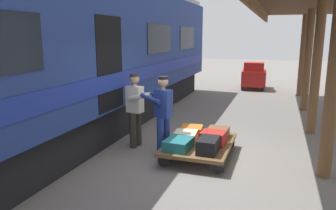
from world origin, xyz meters
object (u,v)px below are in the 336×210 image
at_px(suitcase_brown_leather, 218,133).
at_px(suitcase_black_hardshell, 208,145).
at_px(suitcase_teal_softside, 179,144).
at_px(baggage_tug, 254,76).
at_px(suitcase_cream_canvas, 186,136).
at_px(suitcase_red_plastic, 213,138).
at_px(porter_by_door, 136,108).
at_px(luggage_cart, 199,145).
at_px(suitcase_orange_carryall, 192,130).
at_px(train_car, 51,57).
at_px(porter_in_overalls, 163,112).

bearing_deg(suitcase_brown_leather, suitcase_black_hardshell, 90.00).
distance_m(suitcase_teal_softside, baggage_tug, 10.16).
relative_size(suitcase_cream_canvas, baggage_tug, 0.29).
height_order(suitcase_brown_leather, suitcase_red_plastic, suitcase_red_plastic).
bearing_deg(porter_by_door, luggage_cart, 173.51).
xyz_separation_m(suitcase_orange_carryall, suitcase_teal_softside, (0.00, 1.04, 0.01)).
bearing_deg(suitcase_cream_canvas, suitcase_red_plastic, 180.00).
xyz_separation_m(train_car, suitcase_teal_softside, (-3.12, 0.26, -1.64)).
relative_size(suitcase_brown_leather, suitcase_cream_canvas, 1.02).
height_order(suitcase_cream_canvas, suitcase_red_plastic, suitcase_red_plastic).
bearing_deg(train_car, porter_in_overalls, -175.04).
xyz_separation_m(suitcase_orange_carryall, suitcase_black_hardshell, (-0.60, 1.04, 0.05)).
bearing_deg(porter_in_overalls, suitcase_red_plastic, -178.19).
distance_m(train_car, suitcase_cream_canvas, 3.53).
height_order(luggage_cart, suitcase_cream_canvas, suitcase_cream_canvas).
relative_size(luggage_cart, suitcase_cream_canvas, 3.75).
bearing_deg(suitcase_cream_canvas, suitcase_orange_carryall, -90.00).
bearing_deg(suitcase_brown_leather, suitcase_teal_softside, 59.91).
relative_size(suitcase_red_plastic, baggage_tug, 0.28).
distance_m(suitcase_red_plastic, porter_by_door, 1.91).
bearing_deg(luggage_cart, porter_in_overalls, 2.48).
relative_size(suitcase_black_hardshell, suitcase_cream_canvas, 1.15).
xyz_separation_m(train_car, suitcase_black_hardshell, (-3.72, 0.26, -1.61)).
relative_size(suitcase_teal_softside, suitcase_red_plastic, 1.26).
xyz_separation_m(suitcase_red_plastic, baggage_tug, (-0.10, -9.62, 0.18)).
height_order(luggage_cart, suitcase_brown_leather, suitcase_brown_leather).
distance_m(luggage_cart, suitcase_cream_canvas, 0.34).
height_order(suitcase_orange_carryall, porter_by_door, porter_by_door).
distance_m(suitcase_black_hardshell, suitcase_teal_softside, 0.60).
bearing_deg(suitcase_black_hardshell, baggage_tug, -90.54).
bearing_deg(suitcase_brown_leather, suitcase_red_plastic, 90.00).
xyz_separation_m(suitcase_brown_leather, suitcase_black_hardshell, (0.00, 1.04, 0.04)).
xyz_separation_m(train_car, suitcase_brown_leather, (-3.72, -0.78, -1.65)).
relative_size(suitcase_brown_leather, suitcase_teal_softside, 0.84).
distance_m(suitcase_brown_leather, porter_by_door, 1.94).
relative_size(luggage_cart, baggage_tug, 1.08).
bearing_deg(suitcase_teal_softside, baggage_tug, -93.94).
distance_m(luggage_cart, suitcase_red_plastic, 0.35).
xyz_separation_m(suitcase_brown_leather, porter_by_door, (1.84, 0.34, 0.51)).
xyz_separation_m(suitcase_brown_leather, suitcase_cream_canvas, (0.60, 0.52, 0.00)).
height_order(suitcase_teal_softside, porter_in_overalls, porter_in_overalls).
xyz_separation_m(porter_in_overalls, porter_by_door, (0.73, -0.21, 0.00)).
relative_size(suitcase_red_plastic, porter_by_door, 0.29).
bearing_deg(porter_by_door, suitcase_black_hardshell, 159.33).
bearing_deg(suitcase_teal_softside, suitcase_brown_leather, -120.09).
xyz_separation_m(suitcase_brown_leather, suitcase_red_plastic, (0.00, 0.52, 0.03)).
xyz_separation_m(train_car, suitcase_cream_canvas, (-3.12, -0.26, -1.64)).
distance_m(suitcase_brown_leather, suitcase_red_plastic, 0.52).
height_order(suitcase_cream_canvas, porter_in_overalls, porter_in_overalls).
height_order(suitcase_teal_softside, baggage_tug, baggage_tug).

